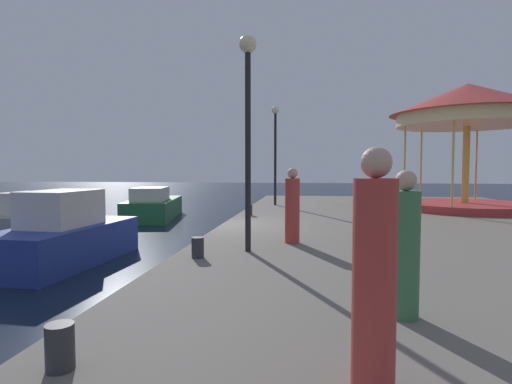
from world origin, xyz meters
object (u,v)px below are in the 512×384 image
object	(u,v)px
motorboat_blue	(65,236)
lamp_post_near_edge	(248,106)
motorboat_green	(153,206)
bollard_south	(249,210)
bollard_north	(198,248)
person_near_carousel	(292,208)
carousel	(467,117)
person_by_the_water	(405,249)
person_mid_promenade	(374,277)
motorboat_grey	(29,216)
lamp_post_mid_promenade	(275,138)
bollard_center	(60,347)

from	to	relation	value
motorboat_blue	lamp_post_near_edge	xyz separation A→B (m)	(5.17, -1.59, 3.09)
motorboat_green	bollard_south	size ratio (longest dim) A/B	14.46
motorboat_blue	bollard_north	bearing A→B (deg)	-28.50
bollard_south	person_near_carousel	size ratio (longest dim) A/B	0.23
carousel	bollard_south	xyz separation A→B (m)	(-8.73, -3.17, -3.69)
motorboat_blue	person_by_the_water	distance (m)	9.11
carousel	person_near_carousel	xyz separation A→B (m)	(-6.91, -8.59, -3.08)
lamp_post_near_edge	person_mid_promenade	size ratio (longest dim) A/B	2.34
motorboat_grey	person_near_carousel	bearing A→B (deg)	-27.83
motorboat_green	bollard_north	distance (m)	13.31
lamp_post_mid_promenade	bollard_center	size ratio (longest dim) A/B	11.68
person_by_the_water	person_near_carousel	bearing A→B (deg)	107.95
person_near_carousel	person_by_the_water	size ratio (longest dim) A/B	1.02
lamp_post_mid_promenade	person_mid_promenade	distance (m)	16.18
motorboat_blue	bollard_north	world-z (taller)	motorboat_blue
carousel	bollard_north	xyz separation A→B (m)	(-8.67, -10.41, -3.69)
motorboat_blue	bollard_center	xyz separation A→B (m)	(4.31, -6.73, 0.27)
motorboat_blue	person_near_carousel	distance (m)	6.13
motorboat_grey	carousel	bearing A→B (deg)	8.55
bollard_center	person_mid_promenade	size ratio (longest dim) A/B	0.21
lamp_post_mid_promenade	bollard_center	bearing A→B (deg)	-91.90
motorboat_grey	lamp_post_near_edge	distance (m)	12.81
bollard_north	person_mid_promenade	xyz separation A→B (m)	(2.64, -4.36, 0.69)
motorboat_green	lamp_post_near_edge	xyz separation A→B (m)	(6.58, -11.29, 3.20)
person_near_carousel	lamp_post_mid_promenade	bearing A→B (deg)	97.08
motorboat_green	bollard_south	bearing A→B (deg)	-40.36
motorboat_grey	bollard_center	distance (m)	15.32
motorboat_blue	motorboat_green	distance (m)	9.80
bollard_north	lamp_post_mid_promenade	bearing A→B (deg)	87.28
motorboat_green	bollard_south	world-z (taller)	motorboat_green
lamp_post_near_edge	bollard_north	distance (m)	3.05
motorboat_grey	carousel	distance (m)	18.70
motorboat_blue	person_mid_promenade	bearing A→B (deg)	-43.98
motorboat_grey	bollard_north	size ratio (longest dim) A/B	11.17
carousel	lamp_post_mid_promenade	bearing A→B (deg)	172.13
lamp_post_near_edge	bollard_north	world-z (taller)	lamp_post_near_edge
carousel	person_by_the_water	bearing A→B (deg)	-112.46
bollard_south	lamp_post_mid_promenade	bearing A→B (deg)	81.86
carousel	lamp_post_near_edge	distance (m)	12.45
motorboat_blue	lamp_post_near_edge	size ratio (longest dim) A/B	1.02
motorboat_green	motorboat_grey	size ratio (longest dim) A/B	1.29
motorboat_blue	person_mid_promenade	size ratio (longest dim) A/B	2.38
carousel	lamp_post_mid_promenade	size ratio (longest dim) A/B	1.34
motorboat_grey	carousel	world-z (taller)	carousel
bollard_south	person_mid_promenade	xyz separation A→B (m)	(2.70, -11.59, 0.69)
motorboat_grey	lamp_post_mid_promenade	distance (m)	11.16
carousel	bollard_center	size ratio (longest dim) A/B	15.63
carousel	bollard_south	world-z (taller)	carousel
person_by_the_water	person_mid_promenade	world-z (taller)	person_mid_promenade
bollard_south	person_by_the_water	distance (m)	10.52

